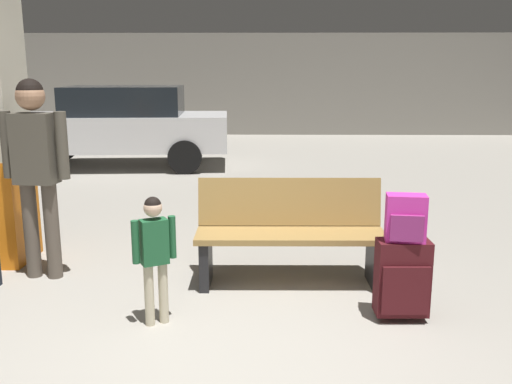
{
  "coord_description": "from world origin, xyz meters",
  "views": [
    {
      "loc": [
        0.34,
        -3.07,
        1.81
      ],
      "look_at": [
        0.27,
        1.3,
        0.85
      ],
      "focal_mm": 39.19,
      "sensor_mm": 36.0,
      "label": 1
    }
  ],
  "objects_px": {
    "child": "(154,247)",
    "bench": "(290,233)",
    "suitcase": "(402,278)",
    "adult": "(35,158)",
    "backpack_bright": "(406,219)",
    "parked_car_far": "(120,124)"
  },
  "relations": [
    {
      "from": "parked_car_far",
      "to": "child",
      "type": "bearing_deg",
      "value": -73.78
    },
    {
      "from": "bench",
      "to": "child",
      "type": "relative_size",
      "value": 1.7
    },
    {
      "from": "suitcase",
      "to": "parked_car_far",
      "type": "height_order",
      "value": "parked_car_far"
    },
    {
      "from": "backpack_bright",
      "to": "adult",
      "type": "distance_m",
      "value": 3.09
    },
    {
      "from": "suitcase",
      "to": "child",
      "type": "xyz_separation_m",
      "value": [
        -1.79,
        -0.1,
        0.26
      ]
    },
    {
      "from": "suitcase",
      "to": "backpack_bright",
      "type": "xyz_separation_m",
      "value": [
        -0.0,
        -0.0,
        0.45
      ]
    },
    {
      "from": "backpack_bright",
      "to": "suitcase",
      "type": "bearing_deg",
      "value": 22.64
    },
    {
      "from": "suitcase",
      "to": "bench",
      "type": "bearing_deg",
      "value": 136.94
    },
    {
      "from": "adult",
      "to": "parked_car_far",
      "type": "distance_m",
      "value": 5.84
    },
    {
      "from": "parked_car_far",
      "to": "adult",
      "type": "bearing_deg",
      "value": -82.39
    },
    {
      "from": "suitcase",
      "to": "adult",
      "type": "bearing_deg",
      "value": 164.58
    },
    {
      "from": "child",
      "to": "bench",
      "type": "bearing_deg",
      "value": 40.09
    },
    {
      "from": "suitcase",
      "to": "parked_car_far",
      "type": "xyz_separation_m",
      "value": [
        -3.74,
        6.61,
        0.48
      ]
    },
    {
      "from": "adult",
      "to": "backpack_bright",
      "type": "bearing_deg",
      "value": -15.44
    },
    {
      "from": "backpack_bright",
      "to": "child",
      "type": "distance_m",
      "value": 1.8
    },
    {
      "from": "bench",
      "to": "parked_car_far",
      "type": "xyz_separation_m",
      "value": [
        -2.95,
        5.87,
        0.36
      ]
    },
    {
      "from": "parked_car_far",
      "to": "bench",
      "type": "bearing_deg",
      "value": -63.29
    },
    {
      "from": "suitcase",
      "to": "adult",
      "type": "height_order",
      "value": "adult"
    },
    {
      "from": "bench",
      "to": "backpack_bright",
      "type": "bearing_deg",
      "value": -43.11
    },
    {
      "from": "child",
      "to": "parked_car_far",
      "type": "xyz_separation_m",
      "value": [
        -1.95,
        6.71,
        0.22
      ]
    },
    {
      "from": "adult",
      "to": "parked_car_far",
      "type": "relative_size",
      "value": 0.41
    },
    {
      "from": "suitcase",
      "to": "parked_car_far",
      "type": "distance_m",
      "value": 7.61
    }
  ]
}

